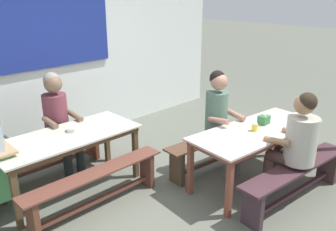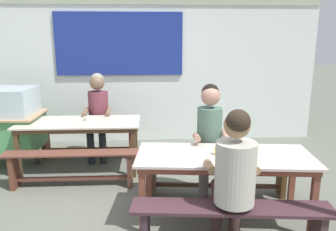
# 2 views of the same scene
# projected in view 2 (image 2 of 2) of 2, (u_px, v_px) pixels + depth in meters

# --- Properties ---
(ground_plane) EXTENTS (40.00, 40.00, 0.00)m
(ground_plane) POSITION_uv_depth(u_px,v_px,m) (150.00, 205.00, 3.76)
(ground_plane) COLOR #616457
(backdrop_wall) EXTENTS (6.17, 0.23, 2.64)m
(backdrop_wall) POSITION_uv_depth(u_px,v_px,m) (147.00, 66.00, 5.92)
(backdrop_wall) COLOR white
(backdrop_wall) RESTS_ON ground_plane
(dining_table_far) EXTENTS (1.71, 0.77, 0.72)m
(dining_table_far) POSITION_uv_depth(u_px,v_px,m) (80.00, 126.00, 4.65)
(dining_table_far) COLOR beige
(dining_table_far) RESTS_ON ground_plane
(dining_table_near) EXTENTS (1.84, 0.91, 0.72)m
(dining_table_near) POSITION_uv_depth(u_px,v_px,m) (224.00, 161.00, 3.32)
(dining_table_near) COLOR beige
(dining_table_near) RESTS_ON ground_plane
(bench_far_back) EXTENTS (1.62, 0.33, 0.46)m
(bench_far_back) POSITION_uv_depth(u_px,v_px,m) (89.00, 137.00, 5.29)
(bench_far_back) COLOR brown
(bench_far_back) RESTS_ON ground_plane
(bench_far_front) EXTENTS (1.71, 0.26, 0.46)m
(bench_far_front) POSITION_uv_depth(u_px,v_px,m) (72.00, 165.00, 4.16)
(bench_far_front) COLOR brown
(bench_far_front) RESTS_ON ground_plane
(bench_near_back) EXTENTS (1.81, 0.47, 0.46)m
(bench_near_back) POSITION_uv_depth(u_px,v_px,m) (217.00, 170.00, 3.96)
(bench_near_back) COLOR #503625
(bench_near_back) RESTS_ON ground_plane
(bench_near_front) EXTENTS (1.75, 0.46, 0.46)m
(bench_near_front) POSITION_uv_depth(u_px,v_px,m) (231.00, 222.00, 2.83)
(bench_near_front) COLOR #41272E
(bench_near_front) RESTS_ON ground_plane
(person_center_facing) EXTENTS (0.42, 0.57, 1.34)m
(person_center_facing) POSITION_uv_depth(u_px,v_px,m) (98.00, 110.00, 5.12)
(person_center_facing) COLOR #20262B
(person_center_facing) RESTS_ON ground_plane
(person_near_front) EXTENTS (0.47, 0.55, 1.32)m
(person_near_front) POSITION_uv_depth(u_px,v_px,m) (234.00, 172.00, 2.78)
(person_near_front) COLOR #47312C
(person_near_front) RESTS_ON ground_plane
(person_right_near_table) EXTENTS (0.42, 0.52, 1.36)m
(person_right_near_table) POSITION_uv_depth(u_px,v_px,m) (210.00, 134.00, 3.79)
(person_right_near_table) COLOR #645D5D
(person_right_near_table) RESTS_ON ground_plane
(tissue_box) EXTENTS (0.14, 0.11, 0.13)m
(tissue_box) POSITION_uv_depth(u_px,v_px,m) (245.00, 147.00, 3.34)
(tissue_box) COLOR #377C44
(tissue_box) RESTS_ON dining_table_near
(condiment_jar) EXTENTS (0.07, 0.07, 0.10)m
(condiment_jar) POSITION_uv_depth(u_px,v_px,m) (218.00, 150.00, 3.28)
(condiment_jar) COLOR yellow
(condiment_jar) RESTS_ON dining_table_near
(soup_bowl) EXTENTS (0.15, 0.15, 0.05)m
(soup_bowl) POSITION_uv_depth(u_px,v_px,m) (89.00, 119.00, 4.69)
(soup_bowl) COLOR silver
(soup_bowl) RESTS_ON dining_table_far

